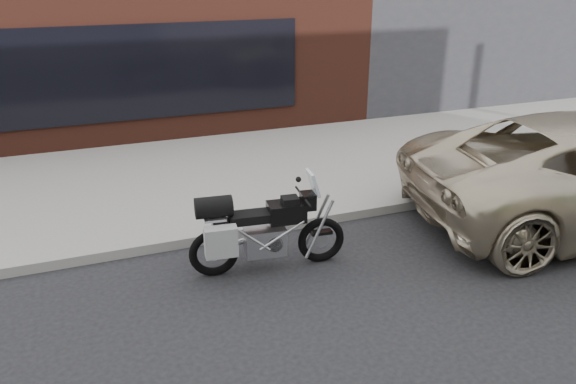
% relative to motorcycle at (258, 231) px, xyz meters
% --- Properties ---
extents(near_sidewalk, '(44.00, 6.00, 0.15)m').
position_rel_motorcycle_xyz_m(near_sidewalk, '(-0.17, 3.97, -0.51)').
color(near_sidewalk, gray).
rests_on(near_sidewalk, ground).
extents(storefront, '(14.00, 10.07, 4.50)m').
position_rel_motorcycle_xyz_m(storefront, '(-2.17, 10.95, 1.66)').
color(storefront, '#52251A').
rests_on(storefront, ground).
extents(motorcycle, '(2.15, 0.69, 1.36)m').
position_rel_motorcycle_xyz_m(motorcycle, '(0.00, 0.00, 0.00)').
color(motorcycle, black).
rests_on(motorcycle, ground).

